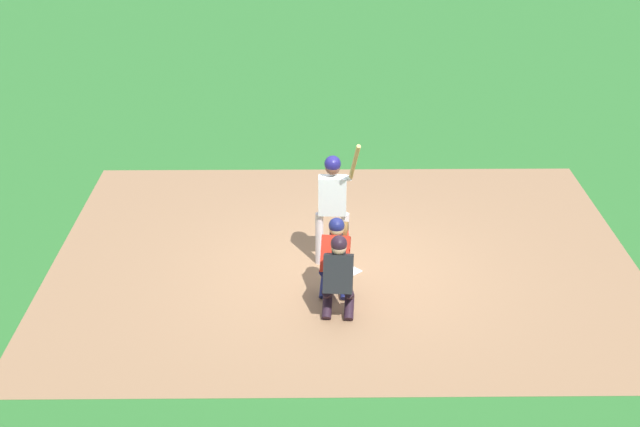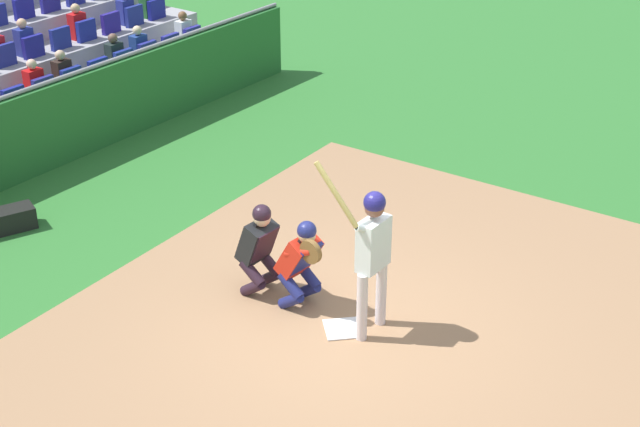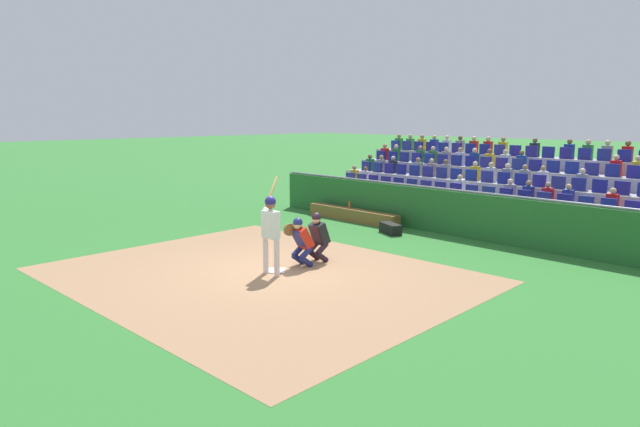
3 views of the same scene
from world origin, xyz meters
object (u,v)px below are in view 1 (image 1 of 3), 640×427
Objects in this scene: home_plate_marker at (343,271)px; home_plate_umpire at (338,274)px; batter_at_plate at (333,198)px; catcher_crouching at (336,253)px.

home_plate_marker is 0.34× the size of home_plate_umpire.
home_plate_umpire is (0.10, -1.61, -0.47)m from batter_at_plate.
batter_at_plate is (-0.17, 0.28, 1.16)m from home_plate_marker.
home_plate_marker is at bearing -58.51° from batter_at_plate.
batter_at_plate reaches higher than home_plate_umpire.
home_plate_marker is 0.35× the size of catcher_crouching.
home_plate_marker is 0.99m from catcher_crouching.
batter_at_plate is 1.09m from catcher_crouching.
home_plate_umpire is at bearing -92.90° from home_plate_marker.
home_plate_marker is 1.20m from batter_at_plate.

